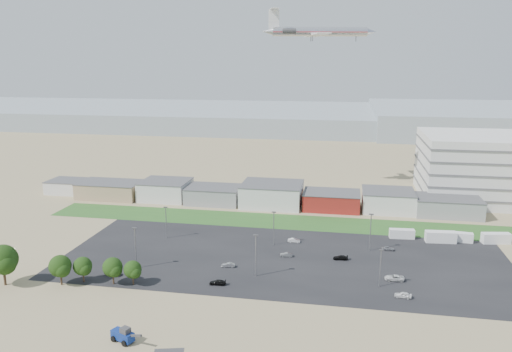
% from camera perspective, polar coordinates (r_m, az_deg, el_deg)
% --- Properties ---
extents(ground, '(700.00, 700.00, 0.00)m').
position_cam_1_polar(ground, '(120.07, -0.48, -12.83)').
color(ground, '#91805C').
rests_on(ground, ground).
extents(parking_lot, '(120.00, 50.00, 0.01)m').
position_cam_1_polar(parking_lot, '(137.41, 3.19, -9.40)').
color(parking_lot, black).
rests_on(parking_lot, ground).
extents(grass_strip, '(160.00, 16.00, 0.02)m').
position_cam_1_polar(grass_strip, '(167.81, 2.88, -5.20)').
color(grass_strip, '#295B22').
rests_on(grass_strip, ground).
extents(hills_backdrop, '(700.00, 200.00, 9.00)m').
position_cam_1_polar(hills_backdrop, '(424.32, 13.04, 6.15)').
color(hills_backdrop, gray).
rests_on(hills_backdrop, ground).
extents(building_row, '(170.00, 20.00, 8.00)m').
position_cam_1_polar(building_row, '(187.40, -1.50, -1.97)').
color(building_row, silver).
rests_on(building_row, ground).
extents(telehandler, '(7.92, 5.20, 3.14)m').
position_cam_1_polar(telehandler, '(102.80, -15.01, -17.04)').
color(telehandler, navy).
rests_on(telehandler, ground).
extents(box_trailer_a, '(7.52, 2.78, 2.77)m').
position_cam_1_polar(box_trailer_a, '(158.15, 16.33, -6.34)').
color(box_trailer_a, silver).
rests_on(box_trailer_a, ground).
extents(box_trailer_b, '(8.92, 3.42, 3.27)m').
position_cam_1_polar(box_trailer_b, '(158.24, 20.34, -6.53)').
color(box_trailer_b, silver).
rests_on(box_trailer_b, ground).
extents(box_trailer_c, '(7.59, 2.96, 2.78)m').
position_cam_1_polar(box_trailer_c, '(160.89, 22.24, -6.47)').
color(box_trailer_c, silver).
rests_on(box_trailer_c, ground).
extents(box_trailer_d, '(8.42, 3.87, 3.04)m').
position_cam_1_polar(box_trailer_d, '(163.76, 25.74, -6.42)').
color(box_trailer_d, silver).
rests_on(box_trailer_d, ground).
extents(tree_far_left, '(7.60, 7.60, 11.40)m').
position_cam_1_polar(tree_far_left, '(134.13, -26.95, -8.82)').
color(tree_far_left, black).
rests_on(tree_far_left, ground).
extents(tree_left, '(5.62, 5.62, 8.43)m').
position_cam_1_polar(tree_left, '(129.30, -21.47, -9.79)').
color(tree_left, black).
rests_on(tree_left, ground).
extents(tree_mid, '(4.80, 4.80, 7.20)m').
position_cam_1_polar(tree_mid, '(129.27, -19.19, -9.90)').
color(tree_mid, black).
rests_on(tree_mid, ground).
extents(tree_right, '(5.05, 5.05, 7.57)m').
position_cam_1_polar(tree_right, '(125.93, -16.06, -10.20)').
color(tree_right, black).
rests_on(tree_right, ground).
extents(tree_near, '(4.55, 4.55, 6.83)m').
position_cam_1_polar(tree_near, '(124.51, -13.91, -10.53)').
color(tree_near, black).
rests_on(tree_near, ground).
extents(lightpole_front_l, '(1.29, 0.54, 10.99)m').
position_cam_1_polar(lightpole_front_l, '(132.95, -13.59, -8.00)').
color(lightpole_front_l, slate).
rests_on(lightpole_front_l, ground).
extents(lightpole_front_m, '(1.27, 0.53, 10.83)m').
position_cam_1_polar(lightpole_front_m, '(124.74, -0.03, -9.08)').
color(lightpole_front_m, slate).
rests_on(lightpole_front_m, ground).
extents(lightpole_front_r, '(1.10, 0.46, 9.39)m').
position_cam_1_polar(lightpole_front_r, '(122.97, 14.01, -10.19)').
color(lightpole_front_r, slate).
rests_on(lightpole_front_r, ground).
extents(lightpole_back_l, '(1.15, 0.48, 9.80)m').
position_cam_1_polar(lightpole_back_l, '(153.19, -10.22, -5.26)').
color(lightpole_back_l, slate).
rests_on(lightpole_back_l, ground).
extents(lightpole_back_m, '(1.18, 0.49, 10.03)m').
position_cam_1_polar(lightpole_back_m, '(145.46, 2.04, -5.99)').
color(lightpole_back_m, slate).
rests_on(lightpole_back_m, ground).
extents(lightpole_back_r, '(1.27, 0.53, 10.80)m').
position_cam_1_polar(lightpole_back_r, '(144.50, 12.94, -6.30)').
color(lightpole_back_r, slate).
rests_on(lightpole_back_r, ground).
extents(airliner, '(50.56, 40.12, 13.18)m').
position_cam_1_polar(airliner, '(200.95, 7.31, 16.05)').
color(airliner, silver).
extents(parked_car_0, '(4.83, 2.39, 1.32)m').
position_cam_1_polar(parked_car_0, '(128.82, 15.53, -11.14)').
color(parked_car_0, silver).
rests_on(parked_car_0, ground).
extents(parked_car_2, '(3.95, 1.91, 1.30)m').
position_cam_1_polar(parked_car_2, '(120.74, 16.45, -12.90)').
color(parked_car_2, silver).
rests_on(parked_car_2, ground).
extents(parked_car_3, '(4.06, 1.80, 1.16)m').
position_cam_1_polar(parked_car_3, '(122.47, -4.41, -12.03)').
color(parked_car_3, black).
rests_on(parked_car_3, ground).
extents(parked_car_4, '(3.63, 1.67, 1.15)m').
position_cam_1_polar(parked_car_4, '(131.88, -3.19, -10.12)').
color(parked_car_4, '#A5A5AA').
rests_on(parked_car_4, ground).
extents(parked_car_7, '(3.47, 1.41, 1.12)m').
position_cam_1_polar(parked_car_7, '(138.60, 3.47, -8.96)').
color(parked_car_7, '#595B5E').
rests_on(parked_car_7, ground).
extents(parked_car_8, '(3.58, 1.46, 1.21)m').
position_cam_1_polar(parked_car_8, '(147.41, 14.84, -8.00)').
color(parked_car_8, '#A5A5AA').
rests_on(parked_car_8, ground).
extents(parked_car_10, '(4.71, 2.36, 1.31)m').
position_cam_1_polar(parked_car_10, '(132.10, -16.05, -10.56)').
color(parked_car_10, '#595B5E').
rests_on(parked_car_10, ground).
extents(parked_car_11, '(3.72, 1.52, 1.20)m').
position_cam_1_polar(parked_car_11, '(149.09, 4.37, -7.35)').
color(parked_car_11, silver).
rests_on(parked_car_11, ground).
extents(parked_car_12, '(4.07, 1.92, 1.15)m').
position_cam_1_polar(parked_car_12, '(138.22, 9.63, -9.18)').
color(parked_car_12, black).
rests_on(parked_car_12, ground).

